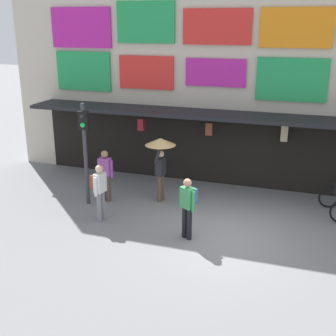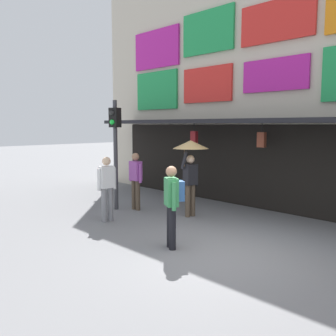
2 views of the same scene
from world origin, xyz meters
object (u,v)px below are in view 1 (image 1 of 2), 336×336
bicycle_parked (336,203)px  pedestrian_in_blue (99,188)px  pedestrian_with_umbrella (161,152)px  traffic_light_near (84,138)px  pedestrian_in_black (188,204)px  pedestrian_in_red (105,173)px

bicycle_parked → pedestrian_in_blue: pedestrian_in_blue is taller
pedestrian_in_blue → pedestrian_with_umbrella: bearing=58.7°
traffic_light_near → pedestrian_with_umbrella: size_ratio=1.54×
bicycle_parked → pedestrian_with_umbrella: 5.47m
traffic_light_near → pedestrian_in_black: (3.64, -1.25, -1.16)m
pedestrian_with_umbrella → pedestrian_in_black: size_ratio=1.24×
pedestrian_in_red → traffic_light_near: bearing=-139.7°
pedestrian_in_blue → bicycle_parked: bearing=21.3°
pedestrian_in_red → bicycle_parked: bearing=9.4°
bicycle_parked → pedestrian_with_umbrella: size_ratio=0.63×
pedestrian_in_black → pedestrian_in_blue: 2.71m
traffic_light_near → bicycle_parked: bearing=11.7°
pedestrian_in_black → pedestrian_in_red: (-3.18, 1.63, -0.04)m
bicycle_parked → pedestrian_in_blue: 6.96m
pedestrian_with_umbrella → pedestrian_in_blue: bearing=-121.3°
pedestrian_with_umbrella → pedestrian_in_blue: 2.35m
traffic_light_near → pedestrian_in_blue: bearing=-46.2°
pedestrian_with_umbrella → pedestrian_in_red: pedestrian_with_umbrella is taller
pedestrian_with_umbrella → bicycle_parked: bearing=6.4°
pedestrian_in_black → pedestrian_in_red: 3.58m
pedestrian_in_black → pedestrian_in_blue: same height
traffic_light_near → pedestrian_in_red: size_ratio=1.90×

